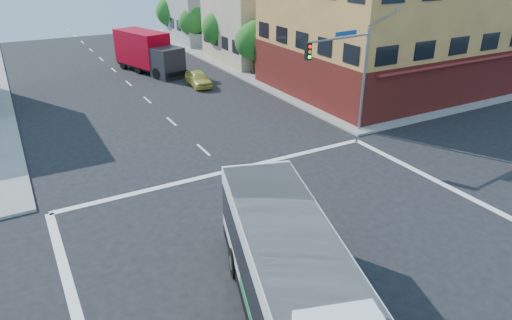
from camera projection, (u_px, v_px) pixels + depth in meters
ground at (329, 262)px, 18.52m from camera, size 120.00×120.00×0.00m
sidewalk_ne at (378, 42)px, 61.66m from camera, size 50.00×50.00×0.15m
corner_building_ne at (388, 21)px, 39.50m from camera, size 18.10×15.44×14.00m
building_east_near at (268, 18)px, 51.06m from camera, size 12.06×10.06×9.00m
building_east_far at (216, 2)px, 61.95m from camera, size 12.06×10.06×10.00m
signal_mast_ne at (347, 63)px, 28.85m from camera, size 7.91×1.13×8.07m
street_tree_a at (254, 39)px, 44.40m from camera, size 3.60×3.60×5.53m
street_tree_b at (220, 26)px, 50.68m from camera, size 3.80×3.80×5.79m
street_tree_c at (193, 20)px, 57.15m from camera, size 3.40×3.40×5.29m
street_tree_d at (171, 10)px, 63.32m from camera, size 4.00×4.00×6.03m
transit_bus at (303, 308)px, 13.40m from camera, size 6.68×13.64×3.97m
box_truck at (148, 53)px, 46.23m from camera, size 5.13×9.30×4.02m
parked_car at (198, 79)px, 42.01m from camera, size 1.93×4.21×1.40m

